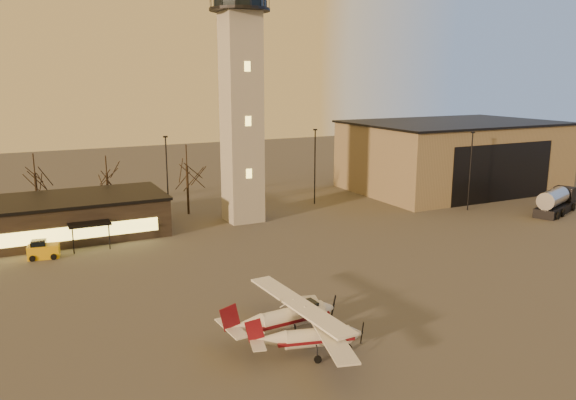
{
  "coord_description": "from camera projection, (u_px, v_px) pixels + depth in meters",
  "views": [
    {
      "loc": [
        -24.21,
        -30.98,
        16.89
      ],
      "look_at": [
        -2.42,
        13.0,
        6.08
      ],
      "focal_mm": 35.0,
      "sensor_mm": 36.0,
      "label": 1
    }
  ],
  "objects": [
    {
      "name": "service_cart",
      "position": [
        43.0,
        251.0,
        53.27
      ],
      "size": [
        2.99,
        2.16,
        1.76
      ],
      "rotation": [
        0.0,
        0.0,
        -0.17
      ],
      "color": "gold",
      "rests_on": "ground"
    },
    {
      "name": "cessna_front",
      "position": [
        319.0,
        340.0,
        34.78
      ],
      "size": [
        7.9,
        9.85,
        2.72
      ],
      "rotation": [
        0.0,
        0.0,
        -0.25
      ],
      "color": "silver",
      "rests_on": "ground"
    },
    {
      "name": "terminal",
      "position": [
        43.0,
        219.0,
        59.23
      ],
      "size": [
        25.4,
        12.2,
        4.3
      ],
      "color": "black",
      "rests_on": "ground"
    },
    {
      "name": "fuel_truck",
      "position": [
        555.0,
        203.0,
        70.67
      ],
      "size": [
        9.07,
        5.52,
        3.25
      ],
      "rotation": [
        0.0,
        0.0,
        0.38
      ],
      "color": "black",
      "rests_on": "ground"
    },
    {
      "name": "control_tower",
      "position": [
        241.0,
        82.0,
        63.98
      ],
      "size": [
        6.8,
        6.8,
        32.6
      ],
      "color": "#A09C97",
      "rests_on": "ground"
    },
    {
      "name": "ground",
      "position": [
        396.0,
        312.0,
        41.24
      ],
      "size": [
        220.0,
        220.0,
        0.0
      ],
      "primitive_type": "plane",
      "color": "#413F3C",
      "rests_on": "ground"
    },
    {
      "name": "hangar",
      "position": [
        453.0,
        155.0,
        85.47
      ],
      "size": [
        30.6,
        20.6,
        10.3
      ],
      "color": "#817054",
      "rests_on": "ground"
    },
    {
      "name": "cessna_rear",
      "position": [
        294.0,
        319.0,
        37.39
      ],
      "size": [
        8.96,
        11.31,
        3.11
      ],
      "rotation": [
        0.0,
        0.0,
        0.07
      ],
      "color": "silver",
      "rests_on": "ground"
    },
    {
      "name": "light_poles",
      "position": [
        243.0,
        174.0,
        67.42
      ],
      "size": [
        58.5,
        12.25,
        10.14
      ],
      "color": "black",
      "rests_on": "ground"
    },
    {
      "name": "tree_row",
      "position": [
        110.0,
        169.0,
        68.29
      ],
      "size": [
        37.2,
        9.2,
        8.8
      ],
      "color": "black",
      "rests_on": "ground"
    }
  ]
}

